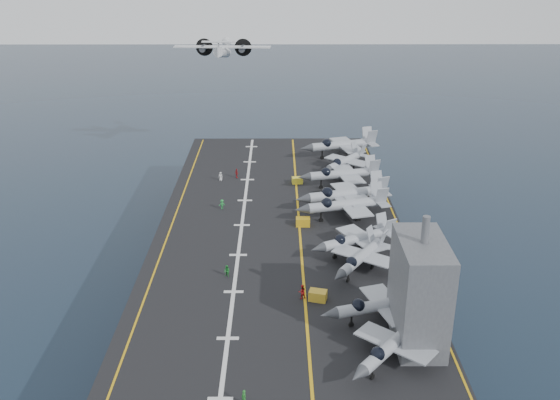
{
  "coord_description": "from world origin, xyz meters",
  "views": [
    {
      "loc": [
        -0.37,
        -88.44,
        51.76
      ],
      "look_at": [
        0.0,
        4.0,
        13.0
      ],
      "focal_mm": 40.0,
      "sensor_mm": 36.0,
      "label": 1
    }
  ],
  "objects_px": {
    "fighter_jet_0": "(392,344)",
    "transport_plane": "(222,53)",
    "tow_cart_a": "(318,295)",
    "island_superstructure": "(420,280)"
  },
  "relations": [
    {
      "from": "fighter_jet_0",
      "to": "tow_cart_a",
      "type": "distance_m",
      "value": 14.21
    },
    {
      "from": "tow_cart_a",
      "to": "transport_plane",
      "type": "relative_size",
      "value": 0.11
    },
    {
      "from": "tow_cart_a",
      "to": "transport_plane",
      "type": "bearing_deg",
      "value": 102.48
    },
    {
      "from": "tow_cart_a",
      "to": "transport_plane",
      "type": "height_order",
      "value": "transport_plane"
    },
    {
      "from": "fighter_jet_0",
      "to": "transport_plane",
      "type": "distance_m",
      "value": 96.73
    },
    {
      "from": "island_superstructure",
      "to": "fighter_jet_0",
      "type": "relative_size",
      "value": 0.97
    },
    {
      "from": "island_superstructure",
      "to": "transport_plane",
      "type": "height_order",
      "value": "transport_plane"
    },
    {
      "from": "island_superstructure",
      "to": "transport_plane",
      "type": "xyz_separation_m",
      "value": [
        -28.14,
        88.11,
        9.57
      ]
    },
    {
      "from": "island_superstructure",
      "to": "fighter_jet_0",
      "type": "height_order",
      "value": "island_superstructure"
    },
    {
      "from": "fighter_jet_0",
      "to": "island_superstructure",
      "type": "bearing_deg",
      "value": 50.83
    }
  ]
}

